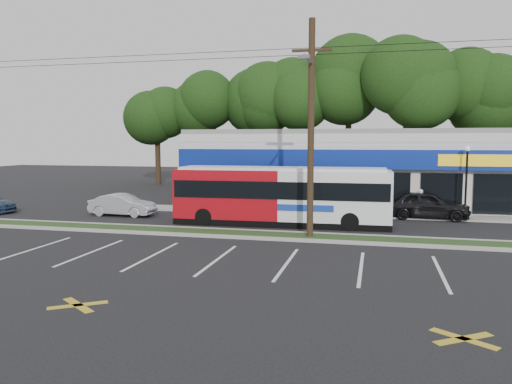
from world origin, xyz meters
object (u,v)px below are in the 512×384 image
object	(u,v)px
utility_pole	(307,122)
pedestrian_a	(419,204)
lamp_post	(467,173)
car_dark	(427,205)
metrobus	(281,194)
car_silver	(123,205)
pedestrian_b	(349,209)

from	to	relation	value
utility_pole	pedestrian_a	world-z (taller)	utility_pole
lamp_post	car_dark	xyz separation A→B (m)	(-2.14, -0.30, -1.85)
metrobus	car_silver	size ratio (longest dim) A/B	2.91
pedestrian_b	utility_pole	bearing A→B (deg)	94.26
lamp_post	car_dark	size ratio (longest dim) A/B	0.88
car_silver	pedestrian_b	distance (m)	13.56
utility_pole	car_silver	bearing A→B (deg)	159.31
utility_pole	metrobus	distance (m)	5.51
pedestrian_a	car_silver	bearing A→B (deg)	-10.92
pedestrian_a	pedestrian_b	distance (m)	4.64
pedestrian_a	car_dark	bearing A→B (deg)	159.00
lamp_post	pedestrian_a	distance (m)	3.14
metrobus	utility_pole	bearing A→B (deg)	-64.15
metrobus	lamp_post	bearing A→B (deg)	21.75
lamp_post	pedestrian_b	world-z (taller)	lamp_post
car_dark	pedestrian_a	distance (m)	0.41
car_dark	lamp_post	bearing A→B (deg)	-79.01
metrobus	pedestrian_a	xyz separation A→B (m)	(7.47, 4.00, -0.79)
car_silver	pedestrian_a	distance (m)	17.73
pedestrian_b	lamp_post	bearing A→B (deg)	-133.59
metrobus	car_dark	xyz separation A→B (m)	(7.87, 4.00, -0.83)
utility_pole	pedestrian_b	world-z (taller)	utility_pole
lamp_post	car_silver	xyz separation A→B (m)	(-20.00, -3.40, -2.01)
utility_pole	lamp_post	world-z (taller)	utility_pole
utility_pole	pedestrian_a	distance (m)	10.47
metrobus	pedestrian_b	bearing A→B (deg)	21.34
car_silver	pedestrian_b	world-z (taller)	pedestrian_b
car_dark	pedestrian_a	xyz separation A→B (m)	(-0.40, 0.00, 0.05)
utility_pole	lamp_post	xyz separation A→B (m)	(8.17, 7.87, -2.74)
lamp_post	pedestrian_a	size ratio (longest dim) A/B	2.44
utility_pole	metrobus	world-z (taller)	utility_pole
metrobus	car_dark	bearing A→B (deg)	25.45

